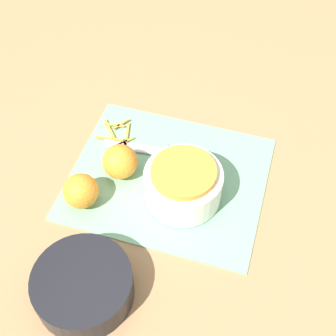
# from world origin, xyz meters

# --- Properties ---
(ground_plane) EXTENTS (4.00, 4.00, 0.00)m
(ground_plane) POSITION_xyz_m (0.00, 0.00, 0.00)
(ground_plane) COLOR #9E754C
(cutting_board) EXTENTS (0.41, 0.35, 0.01)m
(cutting_board) POSITION_xyz_m (0.00, 0.00, 0.00)
(cutting_board) COLOR #75AD84
(cutting_board) RESTS_ON ground_plane
(bowl_speckled) EXTENTS (0.16, 0.16, 0.09)m
(bowl_speckled) POSITION_xyz_m (-0.04, 0.04, 0.05)
(bowl_speckled) COLOR silver
(bowl_speckled) RESTS_ON cutting_board
(bowl_dark) EXTENTS (0.18, 0.18, 0.06)m
(bowl_dark) POSITION_xyz_m (0.07, 0.29, 0.03)
(bowl_dark) COLOR black
(bowl_dark) RESTS_ON ground_plane
(knife) EXTENTS (0.24, 0.05, 0.02)m
(knife) POSITION_xyz_m (0.00, -0.07, 0.01)
(knife) COLOR black
(knife) RESTS_ON cutting_board
(orange_left) EXTENTS (0.08, 0.08, 0.08)m
(orange_left) POSITION_xyz_m (0.10, 0.02, 0.04)
(orange_left) COLOR orange
(orange_left) RESTS_ON cutting_board
(orange_right) EXTENTS (0.07, 0.07, 0.07)m
(orange_right) POSITION_xyz_m (0.15, 0.11, 0.04)
(orange_right) COLOR orange
(orange_right) RESTS_ON cutting_board
(peel_pile) EXTENTS (0.09, 0.10, 0.01)m
(peel_pile) POSITION_xyz_m (0.15, -0.08, 0.01)
(peel_pile) COLOR orange
(peel_pile) RESTS_ON cutting_board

